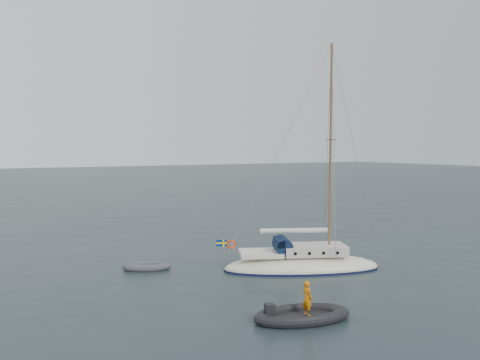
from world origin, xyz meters
TOP-DOWN VIEW (x-y plane):
  - ground at (0.00, 0.00)m, footprint 300.00×300.00m
  - sailboat at (0.27, -2.45)m, footprint 9.18×2.75m
  - dinghy at (-7.28, 1.91)m, footprint 2.69×1.21m
  - rib at (-4.39, -8.65)m, footprint 4.01×1.82m

SIDE VIEW (x-z plane):
  - ground at x=0.00m, z-range 0.00..0.00m
  - dinghy at x=-7.28m, z-range -0.02..0.36m
  - rib at x=-4.39m, z-range -0.55..1.05m
  - sailboat at x=0.27m, z-range -5.55..7.53m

